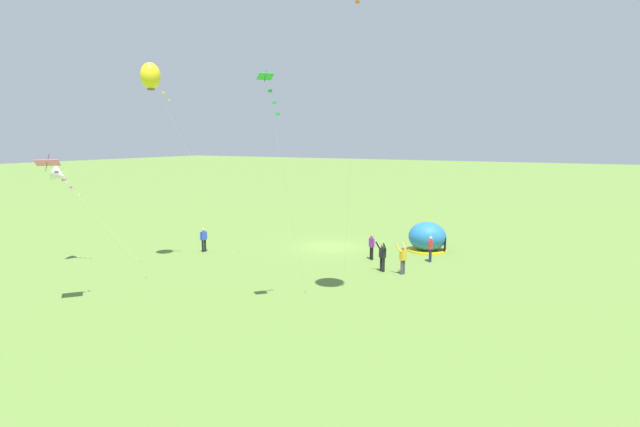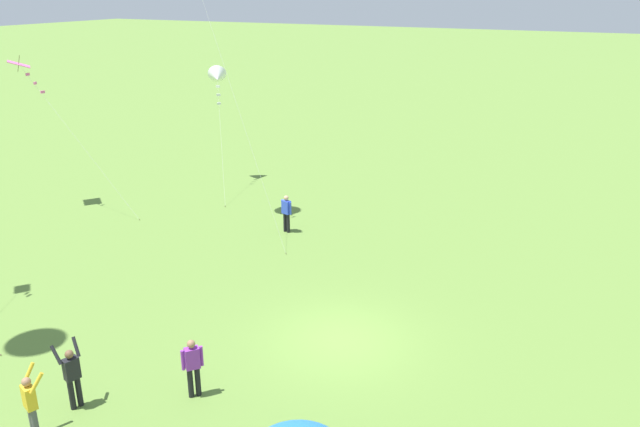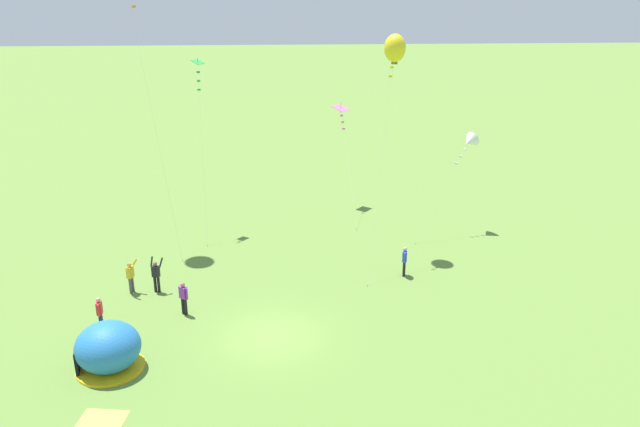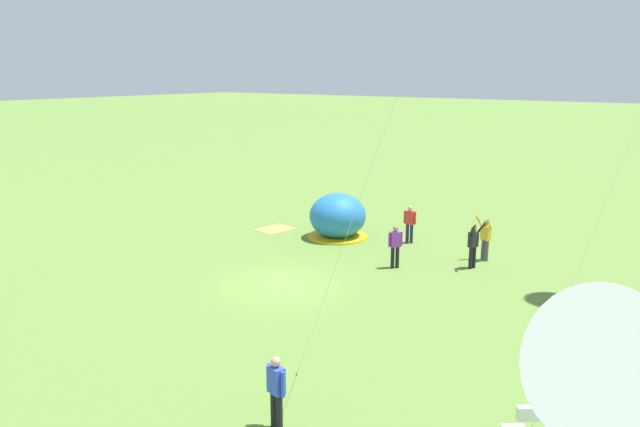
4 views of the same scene
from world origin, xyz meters
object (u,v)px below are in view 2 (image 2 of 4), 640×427
person_watching_sky (31,403)px  kite_white (217,77)px  person_near_tent (286,212)px  person_far_back (193,365)px  person_arms_raised (72,374)px  kite_pink (23,69)px

person_watching_sky → kite_white: bearing=22.3°
person_watching_sky → kite_white: size_ratio=0.29×
person_near_tent → person_far_back: bearing=-162.9°
person_arms_raised → person_near_tent: 13.35m
person_watching_sky → kite_pink: 19.29m
person_arms_raised → kite_white: size_ratio=0.29×
person_far_back → kite_pink: kite_pink is taller
person_arms_raised → kite_pink: bearing=51.3°
person_arms_raised → person_far_back: (1.76, -2.51, -0.03)m
person_near_tent → kite_pink: size_ratio=0.23×
person_far_back → kite_pink: (9.22, 16.19, 5.83)m
person_watching_sky → person_arms_raised: 1.30m
person_arms_raised → person_near_tent: bearing=4.5°
person_far_back → kite_pink: size_ratio=0.23×
person_near_tent → kite_pink: bearing=100.5°
kite_pink → kite_white: size_ratio=1.15×
person_watching_sky → kite_white: kite_white is taller
person_watching_sky → kite_pink: kite_pink is taller
person_arms_raised → person_far_back: 3.06m
person_watching_sky → person_arms_raised: size_ratio=1.00×
person_watching_sky → person_far_back: size_ratio=1.10×
person_watching_sky → person_arms_raised: bearing=0.8°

